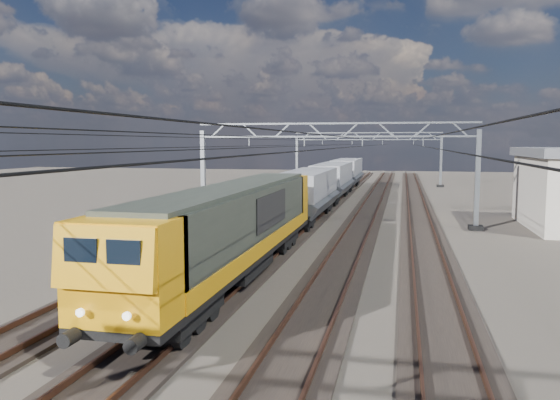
% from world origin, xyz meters
% --- Properties ---
extents(ground, '(160.00, 160.00, 0.00)m').
position_xyz_m(ground, '(0.00, 0.00, 0.00)').
color(ground, black).
rests_on(ground, ground).
extents(track_outer_west, '(2.60, 140.00, 0.30)m').
position_xyz_m(track_outer_west, '(-6.00, 0.00, 0.07)').
color(track_outer_west, black).
rests_on(track_outer_west, ground).
extents(track_loco, '(2.60, 140.00, 0.30)m').
position_xyz_m(track_loco, '(-2.00, 0.00, 0.07)').
color(track_loco, black).
rests_on(track_loco, ground).
extents(track_inner_east, '(2.60, 140.00, 0.30)m').
position_xyz_m(track_inner_east, '(2.00, 0.00, 0.07)').
color(track_inner_east, black).
rests_on(track_inner_east, ground).
extents(track_outer_east, '(2.60, 140.00, 0.30)m').
position_xyz_m(track_outer_east, '(6.00, 0.00, 0.07)').
color(track_outer_east, black).
rests_on(track_outer_east, ground).
extents(catenary_gantry_mid, '(19.90, 0.90, 7.11)m').
position_xyz_m(catenary_gantry_mid, '(0.00, 4.00, 3.91)').
color(catenary_gantry_mid, gray).
rests_on(catenary_gantry_mid, ground).
extents(catenary_gantry_far, '(19.90, 0.90, 7.11)m').
position_xyz_m(catenary_gantry_far, '(0.00, 40.00, 3.91)').
color(catenary_gantry_far, gray).
rests_on(catenary_gantry_far, ground).
extents(overhead_wires, '(12.03, 140.00, 0.53)m').
position_xyz_m(overhead_wires, '(0.00, 8.00, 5.75)').
color(overhead_wires, black).
rests_on(overhead_wires, ground).
extents(locomotive, '(2.76, 21.10, 3.62)m').
position_xyz_m(locomotive, '(-2.00, -12.22, 2.33)').
color(locomotive, black).
rests_on(locomotive, ground).
extents(hopper_wagon_lead, '(3.38, 13.00, 3.25)m').
position_xyz_m(hopper_wagon_lead, '(-2.00, 5.48, 2.23)').
color(hopper_wagon_lead, black).
rests_on(hopper_wagon_lead, ground).
extents(hopper_wagon_mid, '(3.38, 13.00, 3.25)m').
position_xyz_m(hopper_wagon_mid, '(-2.00, 19.68, 2.23)').
color(hopper_wagon_mid, black).
rests_on(hopper_wagon_mid, ground).
extents(hopper_wagon_third, '(3.38, 13.00, 3.25)m').
position_xyz_m(hopper_wagon_third, '(-2.00, 33.88, 2.23)').
color(hopper_wagon_third, black).
rests_on(hopper_wagon_third, ground).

